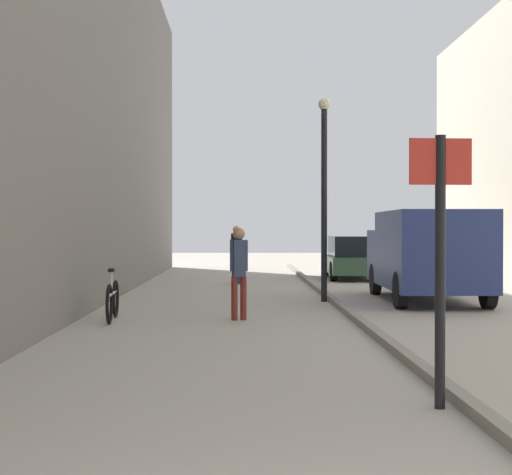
% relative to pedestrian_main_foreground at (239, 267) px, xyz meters
% --- Properties ---
extents(ground_plane, '(80.00, 80.00, 0.00)m').
position_rel_pedestrian_main_foreground_xyz_m(ground_plane, '(0.59, -0.01, -1.00)').
color(ground_plane, '#A8A093').
extents(kerb_strip, '(0.16, 40.00, 0.12)m').
position_rel_pedestrian_main_foreground_xyz_m(kerb_strip, '(2.17, -0.01, -0.94)').
color(kerb_strip, gray).
rests_on(kerb_strip, ground_plane).
extents(pedestrian_main_foreground, '(0.34, 0.24, 1.73)m').
position_rel_pedestrian_main_foreground_xyz_m(pedestrian_main_foreground, '(0.00, 0.00, 0.00)').
color(pedestrian_main_foreground, maroon).
rests_on(pedestrian_main_foreground, ground_plane).
extents(pedestrian_mid_block, '(0.35, 0.25, 1.80)m').
position_rel_pedestrian_main_foreground_xyz_m(pedestrian_mid_block, '(-0.09, 9.48, 0.04)').
color(pedestrian_mid_block, '#2D3851').
rests_on(pedestrian_mid_block, ground_plane).
extents(delivery_van, '(2.21, 5.25, 2.11)m').
position_rel_pedestrian_main_foreground_xyz_m(delivery_van, '(4.41, 3.67, 0.16)').
color(delivery_van, navy).
rests_on(delivery_van, ground_plane).
extents(parked_car, '(1.92, 4.24, 1.45)m').
position_rel_pedestrian_main_foreground_xyz_m(parked_car, '(3.89, 11.99, -0.29)').
color(parked_car, '#335138').
rests_on(parked_car, ground_plane).
extents(street_sign_post, '(0.60, 0.10, 2.60)m').
position_rel_pedestrian_main_foreground_xyz_m(street_sign_post, '(1.93, -7.15, 0.55)').
color(street_sign_post, black).
rests_on(street_sign_post, ground_plane).
extents(lamp_post, '(0.28, 0.28, 4.76)m').
position_rel_pedestrian_main_foreground_xyz_m(lamp_post, '(1.99, 3.62, 1.72)').
color(lamp_post, black).
rests_on(lamp_post, ground_plane).
extents(bicycle_leaning, '(0.15, 1.77, 0.98)m').
position_rel_pedestrian_main_foreground_xyz_m(bicycle_leaning, '(-2.35, -0.04, -0.62)').
color(bicycle_leaning, black).
rests_on(bicycle_leaning, ground_plane).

